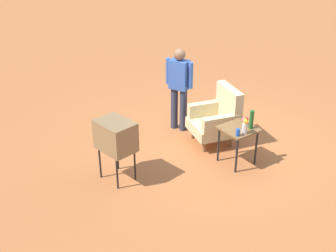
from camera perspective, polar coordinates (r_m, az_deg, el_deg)
The scene contains 9 objects.
ground_plane at distance 8.14m, azimuth 6.06°, elevation -2.00°, with size 60.00×60.00×0.00m, color #AD6033.
armchair at distance 7.91m, azimuth 6.60°, elevation 1.13°, with size 0.93×0.95×1.06m.
side_table at distance 7.27m, azimuth 9.33°, elevation -0.97°, with size 0.56×0.56×0.67m.
tv_on_stand at distance 6.68m, azimuth -6.97°, elevation -1.34°, with size 0.66×0.53×1.03m.
person_standing at distance 8.16m, azimuth 1.49°, elevation 5.53°, with size 0.53×0.35×1.64m.
soda_can_blue at distance 6.95m, azimuth 9.29°, elevation -0.84°, with size 0.07×0.07×0.12m, color blue.
soda_can_red at distance 7.32m, azimuth 10.37°, elevation 0.61°, with size 0.07×0.07×0.12m, color red.
bottle_wine_green at distance 7.18m, azimuth 11.05°, elevation 0.86°, with size 0.07×0.07×0.32m, color #1E5623.
flower_vase at distance 7.00m, azimuth 10.19°, elevation 0.10°, with size 0.14×0.10×0.27m.
Camera 1 is at (5.28, -4.76, 3.97)m, focal length 45.79 mm.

